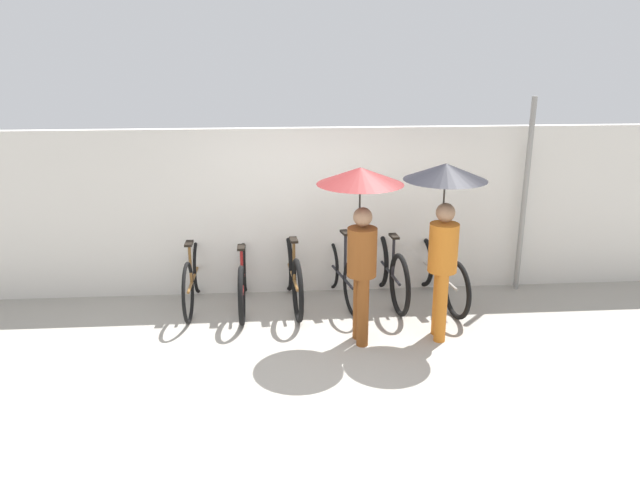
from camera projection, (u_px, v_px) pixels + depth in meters
name	position (u px, v px, depth m)	size (l,w,h in m)	color
ground_plane	(329.00, 366.00, 6.45)	(30.00, 30.00, 0.00)	#9E998E
back_wall	(314.00, 211.00, 8.14)	(11.12, 0.12, 2.18)	silver
parked_bicycle_0	(193.00, 277.00, 7.83)	(0.44, 1.70, 0.98)	black
parked_bicycle_1	(243.00, 278.00, 7.82)	(0.44, 1.76, 1.01)	black
parked_bicycle_2	(292.00, 274.00, 7.88)	(0.44, 1.79, 0.99)	black
parked_bicycle_3	(341.00, 273.00, 8.00)	(0.50, 1.62, 1.06)	black
parked_bicycle_4	(389.00, 270.00, 8.02)	(0.44, 1.74, 1.04)	black
parked_bicycle_5	(438.00, 273.00, 7.99)	(0.47, 1.80, 0.98)	black
pedestrian_leading	(361.00, 209.00, 6.61)	(0.93, 0.93, 1.95)	brown
pedestrian_center	(444.00, 207.00, 6.71)	(0.90, 0.90, 1.97)	#C66B1E
awning_pole	(525.00, 197.00, 8.09)	(0.07, 0.07, 2.56)	gray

